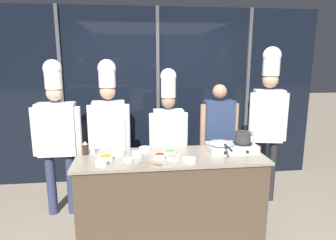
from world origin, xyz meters
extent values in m
plane|color=gray|center=(0.00, 0.00, 0.00)|extent=(24.00, 24.00, 0.00)
cube|color=black|center=(0.00, 1.58, 1.35)|extent=(5.11, 0.04, 2.70)
cube|color=#47474C|center=(-1.45, 1.54, 1.35)|extent=(0.05, 0.05, 2.70)
cube|color=#47474C|center=(0.00, 1.54, 1.35)|extent=(0.05, 0.05, 2.70)
cube|color=#47474C|center=(1.45, 1.54, 1.35)|extent=(0.05, 0.05, 2.70)
cube|color=#4C3D2D|center=(0.00, 0.00, 0.44)|extent=(2.00, 0.67, 0.88)
cube|color=gray|center=(0.00, 0.00, 0.89)|extent=(2.06, 0.71, 0.03)
cube|color=silver|center=(0.71, 0.07, 0.95)|extent=(0.55, 0.31, 0.09)
cylinder|color=black|center=(0.59, 0.07, 1.00)|extent=(0.22, 0.22, 0.01)
cylinder|color=black|center=(0.59, -0.09, 0.95)|extent=(0.03, 0.01, 0.03)
cylinder|color=black|center=(0.84, 0.07, 1.00)|extent=(0.22, 0.22, 0.01)
cylinder|color=black|center=(0.84, -0.09, 0.95)|extent=(0.03, 0.01, 0.03)
cylinder|color=#ADAFB5|center=(0.59, 0.07, 1.01)|extent=(0.28, 0.28, 0.01)
cone|color=#ADAFB5|center=(0.59, 0.07, 1.03)|extent=(0.30, 0.30, 0.04)
cylinder|color=black|center=(0.59, -0.19, 1.04)|extent=(0.02, 0.23, 0.02)
cylinder|color=#333335|center=(0.84, 0.07, 1.07)|extent=(0.18, 0.18, 0.13)
torus|color=#333335|center=(0.84, 0.07, 1.13)|extent=(0.19, 0.19, 0.01)
torus|color=#333335|center=(0.74, 0.07, 1.11)|extent=(0.01, 0.05, 0.05)
torus|color=#333335|center=(0.94, 0.07, 1.11)|extent=(0.01, 0.05, 0.05)
cylinder|color=#332319|center=(-0.94, 0.17, 0.96)|extent=(0.07, 0.07, 0.12)
cone|color=white|center=(-0.94, 0.17, 1.04)|extent=(0.06, 0.06, 0.03)
cylinder|color=white|center=(-0.86, 0.18, 0.98)|extent=(0.06, 0.06, 0.15)
cone|color=white|center=(-0.86, 0.18, 1.08)|extent=(0.05, 0.05, 0.04)
cylinder|color=white|center=(0.17, -0.21, 0.92)|extent=(0.13, 0.13, 0.04)
torus|color=white|center=(0.17, -0.21, 0.94)|extent=(0.13, 0.13, 0.01)
cylinder|color=#EAA893|center=(0.17, -0.21, 0.93)|extent=(0.11, 0.11, 0.02)
cylinder|color=white|center=(-0.37, 0.01, 0.93)|extent=(0.11, 0.11, 0.05)
torus|color=white|center=(-0.37, 0.01, 0.96)|extent=(0.12, 0.12, 0.01)
cylinder|color=white|center=(-0.37, 0.01, 0.95)|extent=(0.09, 0.09, 0.03)
cylinder|color=white|center=(0.01, -0.12, 0.92)|extent=(0.14, 0.14, 0.04)
torus|color=white|center=(0.01, -0.12, 0.94)|extent=(0.14, 0.14, 0.01)
cylinder|color=#9E896B|center=(0.01, -0.12, 0.93)|extent=(0.12, 0.12, 0.02)
cylinder|color=white|center=(-0.73, -0.21, 0.93)|extent=(0.13, 0.13, 0.05)
torus|color=white|center=(-0.73, -0.21, 0.96)|extent=(0.13, 0.13, 0.01)
cylinder|color=silver|center=(-0.73, -0.21, 0.95)|extent=(0.10, 0.10, 0.03)
cylinder|color=white|center=(-0.69, -0.05, 0.93)|extent=(0.16, 0.16, 0.05)
torus|color=white|center=(-0.69, -0.05, 0.95)|extent=(0.16, 0.16, 0.01)
cylinder|color=orange|center=(-0.69, -0.05, 0.94)|extent=(0.13, 0.13, 0.03)
cylinder|color=white|center=(-0.47, -0.12, 0.92)|extent=(0.10, 0.10, 0.03)
torus|color=white|center=(-0.47, -0.12, 0.94)|extent=(0.11, 0.11, 0.01)
cylinder|color=beige|center=(-0.47, -0.12, 0.93)|extent=(0.08, 0.08, 0.02)
cylinder|color=white|center=(0.00, 0.07, 0.92)|extent=(0.14, 0.14, 0.04)
torus|color=white|center=(0.00, 0.07, 0.94)|extent=(0.15, 0.15, 0.01)
cylinder|color=#4C9E47|center=(0.00, 0.07, 0.93)|extent=(0.12, 0.12, 0.02)
cylinder|color=white|center=(-0.58, 0.13, 0.93)|extent=(0.16, 0.16, 0.05)
torus|color=white|center=(-0.58, 0.13, 0.96)|extent=(0.16, 0.16, 0.01)
cylinder|color=beige|center=(-0.58, 0.13, 0.94)|extent=(0.13, 0.13, 0.03)
cylinder|color=white|center=(-0.27, 0.21, 0.93)|extent=(0.14, 0.14, 0.04)
torus|color=white|center=(-0.27, 0.21, 0.95)|extent=(0.14, 0.14, 0.01)
cylinder|color=silver|center=(-0.27, 0.21, 0.94)|extent=(0.11, 0.11, 0.02)
cylinder|color=white|center=(-0.13, -0.06, 0.93)|extent=(0.12, 0.12, 0.05)
torus|color=white|center=(-0.13, -0.06, 0.95)|extent=(0.13, 0.13, 0.01)
cylinder|color=red|center=(-0.13, -0.06, 0.94)|extent=(0.10, 0.10, 0.03)
cube|color=olive|center=(-0.28, -0.22, 0.91)|extent=(0.17, 0.06, 0.01)
ellipsoid|color=olive|center=(-0.16, -0.25, 0.91)|extent=(0.09, 0.07, 0.02)
cylinder|color=#2D3856|center=(-1.20, 0.57, 0.40)|extent=(0.12, 0.12, 0.79)
cylinder|color=#2D3856|center=(-1.44, 0.57, 0.40)|extent=(0.12, 0.12, 0.79)
cube|color=white|center=(-1.32, 0.57, 1.11)|extent=(0.45, 0.23, 0.64)
cylinder|color=white|center=(-1.07, 0.53, 1.09)|extent=(0.09, 0.09, 0.59)
cylinder|color=white|center=(-1.57, 0.53, 1.09)|extent=(0.09, 0.09, 0.59)
sphere|color=beige|center=(-1.32, 0.57, 1.55)|extent=(0.19, 0.19, 0.19)
cylinder|color=white|center=(-1.32, 0.57, 1.72)|extent=(0.20, 0.20, 0.23)
sphere|color=white|center=(-1.32, 0.57, 1.83)|extent=(0.21, 0.21, 0.21)
cylinder|color=#4C4C51|center=(-0.59, 0.57, 0.40)|extent=(0.10, 0.10, 0.80)
cylinder|color=#4C4C51|center=(-0.80, 0.56, 0.40)|extent=(0.10, 0.10, 0.80)
cube|color=white|center=(-0.70, 0.56, 1.12)|extent=(0.40, 0.22, 0.64)
cylinder|color=white|center=(-0.48, 0.54, 1.10)|extent=(0.08, 0.08, 0.59)
cylinder|color=white|center=(-0.91, 0.52, 1.10)|extent=(0.08, 0.08, 0.59)
sphere|color=tan|center=(-0.70, 0.56, 1.56)|extent=(0.19, 0.19, 0.19)
cylinder|color=white|center=(-0.70, 0.56, 1.72)|extent=(0.20, 0.20, 0.22)
sphere|color=white|center=(-0.70, 0.56, 1.83)|extent=(0.22, 0.22, 0.22)
cylinder|color=#2D3856|center=(0.15, 0.56, 0.36)|extent=(0.10, 0.10, 0.73)
cylinder|color=#2D3856|center=(-0.06, 0.57, 0.36)|extent=(0.10, 0.10, 0.73)
cube|color=white|center=(0.04, 0.56, 1.02)|extent=(0.37, 0.20, 0.59)
cylinder|color=white|center=(0.25, 0.53, 1.01)|extent=(0.07, 0.07, 0.54)
cylinder|color=white|center=(-0.17, 0.54, 1.01)|extent=(0.07, 0.07, 0.54)
sphere|color=#A87A5B|center=(0.04, 0.56, 1.43)|extent=(0.17, 0.17, 0.17)
cylinder|color=white|center=(0.04, 0.56, 1.60)|extent=(0.18, 0.18, 0.26)
sphere|color=white|center=(0.04, 0.56, 1.73)|extent=(0.20, 0.20, 0.20)
cylinder|color=#4C4C51|center=(0.82, 0.62, 0.39)|extent=(0.10, 0.10, 0.78)
cylinder|color=#4C4C51|center=(0.61, 0.61, 0.39)|extent=(0.10, 0.10, 0.78)
cube|color=navy|center=(0.71, 0.61, 1.10)|extent=(0.40, 0.22, 0.63)
cylinder|color=#A87A5B|center=(0.93, 0.59, 1.08)|extent=(0.08, 0.08, 0.58)
cylinder|color=#A87A5B|center=(0.50, 0.57, 1.08)|extent=(0.08, 0.08, 0.58)
sphere|color=#A87A5B|center=(0.71, 0.61, 1.53)|extent=(0.19, 0.19, 0.19)
cylinder|color=#232326|center=(1.48, 0.58, 0.43)|extent=(0.10, 0.10, 0.85)
cylinder|color=#232326|center=(1.27, 0.62, 0.43)|extent=(0.10, 0.10, 0.85)
cube|color=white|center=(1.38, 0.60, 1.20)|extent=(0.41, 0.27, 0.69)
cylinder|color=white|center=(1.58, 0.53, 1.19)|extent=(0.08, 0.08, 0.64)
cylinder|color=white|center=(1.16, 0.61, 1.19)|extent=(0.08, 0.08, 0.64)
sphere|color=tan|center=(1.38, 0.60, 1.67)|extent=(0.20, 0.20, 0.20)
cylinder|color=white|center=(1.38, 0.60, 1.86)|extent=(0.21, 0.21, 0.25)
sphere|color=white|center=(1.38, 0.60, 1.98)|extent=(0.23, 0.23, 0.23)
camera|label=1|loc=(-0.41, -3.09, 1.98)|focal=32.00mm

